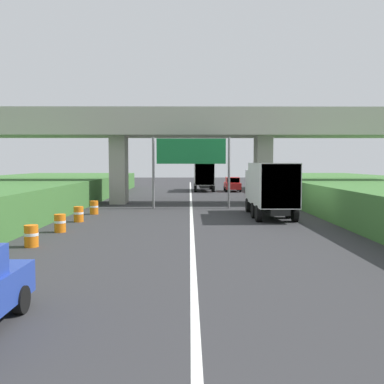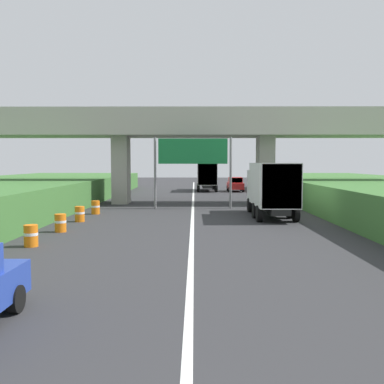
# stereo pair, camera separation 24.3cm
# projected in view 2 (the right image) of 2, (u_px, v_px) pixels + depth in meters

# --- Properties ---
(lane_centre_stripe) EXTENTS (0.20, 94.65, 0.01)m
(lane_centre_stripe) POSITION_uv_depth(u_px,v_px,m) (193.00, 212.00, 29.99)
(lane_centre_stripe) COLOR white
(lane_centre_stripe) RESTS_ON ground
(overpass_bridge) EXTENTS (40.00, 4.80, 7.88)m
(overpass_bridge) POSITION_uv_depth(u_px,v_px,m) (193.00, 133.00, 36.41)
(overpass_bridge) COLOR #ADA89E
(overpass_bridge) RESTS_ON ground
(overhead_highway_sign) EXTENTS (5.88, 0.18, 5.38)m
(overhead_highway_sign) POSITION_uv_depth(u_px,v_px,m) (193.00, 156.00, 32.39)
(overhead_highway_sign) COLOR slate
(overhead_highway_sign) RESTS_ON ground
(truck_green) EXTENTS (2.44, 7.30, 3.44)m
(truck_green) POSITION_uv_depth(u_px,v_px,m) (207.00, 175.00, 53.15)
(truck_green) COLOR black
(truck_green) RESTS_ON ground
(truck_white) EXTENTS (2.44, 7.30, 3.44)m
(truck_white) POSITION_uv_depth(u_px,v_px,m) (271.00, 187.00, 27.32)
(truck_white) COLOR black
(truck_white) RESTS_ON ground
(car_red) EXTENTS (1.86, 4.10, 1.72)m
(car_red) POSITION_uv_depth(u_px,v_px,m) (235.00, 184.00, 52.07)
(car_red) COLOR red
(car_red) RESTS_ON ground
(construction_barrel_2) EXTENTS (0.57, 0.57, 0.90)m
(construction_barrel_2) POSITION_uv_depth(u_px,v_px,m) (31.00, 236.00, 17.70)
(construction_barrel_2) COLOR orange
(construction_barrel_2) RESTS_ON ground
(construction_barrel_3) EXTENTS (0.57, 0.57, 0.90)m
(construction_barrel_3) POSITION_uv_depth(u_px,v_px,m) (60.00, 223.00, 21.46)
(construction_barrel_3) COLOR orange
(construction_barrel_3) RESTS_ON ground
(construction_barrel_4) EXTENTS (0.57, 0.57, 0.90)m
(construction_barrel_4) POSITION_uv_depth(u_px,v_px,m) (80.00, 214.00, 25.23)
(construction_barrel_4) COLOR orange
(construction_barrel_4) RESTS_ON ground
(construction_barrel_5) EXTENTS (0.57, 0.57, 0.90)m
(construction_barrel_5) POSITION_uv_depth(u_px,v_px,m) (96.00, 207.00, 28.99)
(construction_barrel_5) COLOR orange
(construction_barrel_5) RESTS_ON ground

